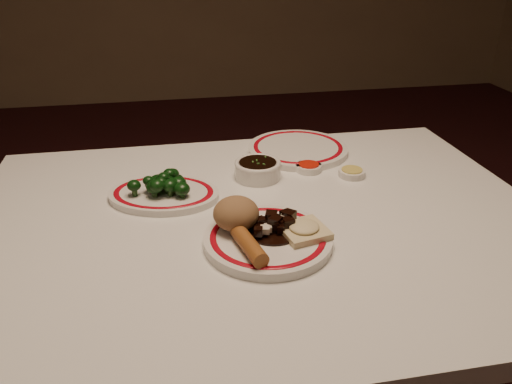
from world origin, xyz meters
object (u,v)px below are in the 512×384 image
object	(u,v)px
main_plate	(268,239)
rice_mound	(236,213)
stirfry_heap	(276,224)
spring_roll	(249,245)
broccoli_plate	(164,194)
broccoli_pile	(164,183)
fried_wonton	(304,229)
soy_bowl	(258,170)
dining_table	(260,254)

from	to	relation	value
main_plate	rice_mound	bearing A→B (deg)	143.51
stirfry_heap	spring_roll	bearing A→B (deg)	-133.36
main_plate	broccoli_plate	xyz separation A→B (m)	(-0.19, 0.23, -0.00)
broccoli_pile	main_plate	bearing A→B (deg)	-50.26
fried_wonton	stirfry_heap	world-z (taller)	stirfry_heap
soy_bowl	rice_mound	bearing A→B (deg)	-109.61
rice_mound	soy_bowl	distance (m)	0.27
rice_mound	broccoli_pile	size ratio (longest dim) A/B	0.66
stirfry_heap	soy_bowl	distance (m)	0.27
dining_table	fried_wonton	world-z (taller)	fried_wonton
soy_bowl	main_plate	bearing A→B (deg)	-97.10
fried_wonton	rice_mound	bearing A→B (deg)	159.38
main_plate	rice_mound	xyz separation A→B (m)	(-0.05, 0.04, 0.04)
rice_mound	broccoli_plate	bearing A→B (deg)	125.59
spring_roll	rice_mound	bearing A→B (deg)	83.53
spring_roll	broccoli_pile	world-z (taller)	broccoli_pile
dining_table	broccoli_pile	distance (m)	0.26
fried_wonton	soy_bowl	size ratio (longest dim) A/B	0.90
broccoli_pile	stirfry_heap	bearing A→B (deg)	-45.06
dining_table	main_plate	xyz separation A→B (m)	(-0.01, -0.10, 0.10)
spring_roll	soy_bowl	bearing A→B (deg)	64.00
stirfry_heap	broccoli_plate	xyz separation A→B (m)	(-0.21, 0.21, -0.02)
fried_wonton	soy_bowl	distance (m)	0.30
dining_table	stirfry_heap	bearing A→B (deg)	-81.58
fried_wonton	broccoli_plate	distance (m)	0.35
dining_table	soy_bowl	world-z (taller)	soy_bowl
stirfry_heap	broccoli_plate	size ratio (longest dim) A/B	0.38
stirfry_heap	fried_wonton	bearing A→B (deg)	-26.42
dining_table	fried_wonton	xyz separation A→B (m)	(0.06, -0.11, 0.12)
stirfry_heap	broccoli_plate	distance (m)	0.29
main_plate	broccoli_pile	bearing A→B (deg)	129.74
spring_roll	fried_wonton	size ratio (longest dim) A/B	1.11
dining_table	rice_mound	size ratio (longest dim) A/B	13.69
rice_mound	stirfry_heap	size ratio (longest dim) A/B	0.82
fried_wonton	broccoli_plate	xyz separation A→B (m)	(-0.25, 0.23, -0.02)
main_plate	stirfry_heap	bearing A→B (deg)	44.56
dining_table	stirfry_heap	xyz separation A→B (m)	(0.01, -0.08, 0.12)
broccoli_pile	soy_bowl	distance (m)	0.23
broccoli_plate	broccoli_pile	world-z (taller)	broccoli_pile
fried_wonton	stirfry_heap	size ratio (longest dim) A/B	0.91
main_plate	rice_mound	size ratio (longest dim) A/B	2.88
broccoli_plate	soy_bowl	bearing A→B (deg)	16.00
fried_wonton	soy_bowl	bearing A→B (deg)	96.00
fried_wonton	broccoli_pile	distance (m)	0.34
rice_mound	broccoli_plate	size ratio (longest dim) A/B	0.31
dining_table	rice_mound	distance (m)	0.17
dining_table	main_plate	world-z (taller)	main_plate
spring_roll	soy_bowl	distance (m)	0.35
spring_roll	broccoli_plate	size ratio (longest dim) A/B	0.38
soy_bowl	dining_table	bearing A→B (deg)	-99.04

